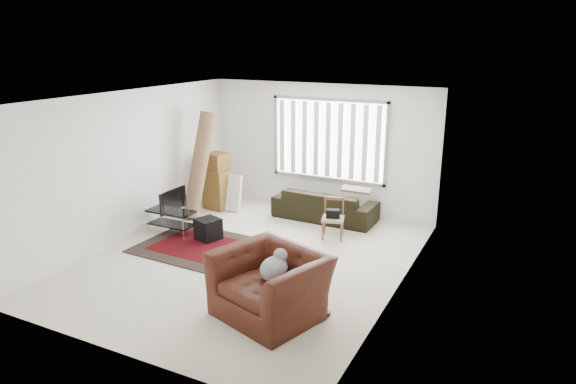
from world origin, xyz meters
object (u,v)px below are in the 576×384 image
sofa (325,200)px  moving_boxes (218,183)px  armchair (270,280)px  side_chair (333,216)px  tv_stand (171,217)px

sofa → moving_boxes: bearing=10.9°
moving_boxes → armchair: bearing=-47.7°
side_chair → tv_stand: bearing=-174.6°
tv_stand → moving_boxes: moving_boxes is taller
tv_stand → armchair: bearing=-30.3°
moving_boxes → sofa: size_ratio=0.58×
tv_stand → armchair: (3.13, -1.82, 0.18)m
sofa → side_chair: bearing=122.4°
moving_boxes → side_chair: bearing=-9.8°
tv_stand → moving_boxes: size_ratio=0.74×
moving_boxes → side_chair: size_ratio=1.65×
tv_stand → sofa: sofa is taller
tv_stand → side_chair: 3.06m
sofa → armchair: bearing=103.6°
sofa → armchair: 3.96m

